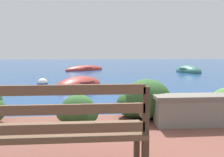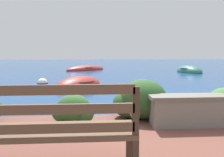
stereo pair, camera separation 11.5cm
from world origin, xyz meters
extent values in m
plane|color=navy|center=(0.00, 0.00, 0.00)|extent=(80.00, 80.00, 0.00)
cube|color=#433123|center=(-0.44, -1.79, 0.42)|extent=(0.06, 0.06, 0.40)
cube|color=brown|center=(-1.24, -2.00, 0.65)|extent=(1.65, 0.48, 0.05)
cube|color=brown|center=(-1.24, -2.21, 0.75)|extent=(1.57, 0.04, 0.09)
cube|color=brown|center=(-1.24, -2.21, 0.93)|extent=(1.57, 0.04, 0.09)
cube|color=brown|center=(-1.24, -2.21, 1.10)|extent=(1.57, 0.04, 0.09)
cube|color=#433123|center=(-0.44, -2.21, 0.90)|extent=(0.06, 0.04, 0.45)
cube|color=brown|center=(-0.44, -2.00, 0.85)|extent=(0.07, 0.43, 0.05)
cube|color=slate|center=(0.90, -0.72, 0.45)|extent=(1.63, 0.35, 0.45)
cube|color=#635F56|center=(0.90, -0.72, 0.70)|extent=(1.71, 0.39, 0.06)
ellipsoid|color=#2D5628|center=(-1.21, -0.45, 0.47)|extent=(0.58, 0.52, 0.49)
ellipsoid|color=#2D5628|center=(-1.37, -0.41, 0.39)|extent=(0.44, 0.39, 0.35)
ellipsoid|color=#2D5628|center=(-1.06, -0.48, 0.38)|extent=(0.41, 0.37, 0.32)
ellipsoid|color=#284C23|center=(0.04, -0.27, 0.58)|extent=(0.85, 0.77, 0.73)
ellipsoid|color=#284C23|center=(-0.20, -0.20, 0.48)|extent=(0.64, 0.58, 0.51)
ellipsoid|color=#284C23|center=(0.25, -0.31, 0.46)|extent=(0.60, 0.54, 0.47)
ellipsoid|color=#426B33|center=(1.32, -0.39, 0.43)|extent=(0.51, 0.46, 0.41)
ellipsoid|color=#9E2D28|center=(-1.57, 4.75, 0.06)|extent=(2.42, 2.54, 0.79)
torus|color=brown|center=(-1.57, 4.75, 0.28)|extent=(1.78, 1.78, 0.07)
cube|color=#846647|center=(-1.79, 4.49, 0.25)|extent=(0.84, 0.74, 0.04)
cube|color=#846647|center=(-1.39, 4.96, 0.25)|extent=(0.84, 0.74, 0.04)
ellipsoid|color=#336B5B|center=(5.74, 10.98, 0.07)|extent=(1.79, 2.55, 0.88)
torus|color=#304F46|center=(5.74, 10.98, 0.31)|extent=(1.52, 1.52, 0.07)
cube|color=#846647|center=(5.65, 11.32, 0.28)|extent=(0.98, 0.37, 0.04)
cube|color=#846647|center=(5.82, 10.71, 0.28)|extent=(0.98, 0.37, 0.04)
ellipsoid|color=#9E2D28|center=(-1.75, 13.39, 0.05)|extent=(3.49, 2.97, 0.70)
torus|color=brown|center=(-1.75, 13.39, 0.24)|extent=(1.74, 1.74, 0.07)
cube|color=#846647|center=(-2.17, 13.09, 0.21)|extent=(0.67, 0.88, 0.04)
cube|color=#846647|center=(-1.40, 13.63, 0.21)|extent=(0.67, 0.88, 0.04)
sphere|color=white|center=(-3.21, 5.54, 0.08)|extent=(0.45, 0.45, 0.45)
torus|color=navy|center=(-3.21, 5.54, 0.08)|extent=(0.49, 0.49, 0.05)
camera|label=1|loc=(-0.90, -4.13, 1.43)|focal=35.00mm
camera|label=2|loc=(-0.79, -4.14, 1.43)|focal=35.00mm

